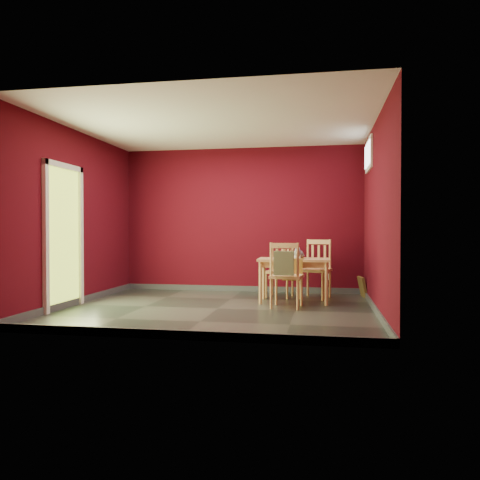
% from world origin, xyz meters
% --- Properties ---
extents(ground, '(4.50, 4.50, 0.00)m').
position_xyz_m(ground, '(0.00, 0.00, 0.00)').
color(ground, '#2D342D').
rests_on(ground, ground).
extents(room_shell, '(4.50, 4.50, 4.50)m').
position_xyz_m(room_shell, '(0.00, 0.00, 0.05)').
color(room_shell, '#490711').
rests_on(room_shell, ground).
extents(doorway, '(0.06, 1.01, 2.13)m').
position_xyz_m(doorway, '(-2.23, -0.40, 1.12)').
color(doorway, '#B7D838').
rests_on(doorway, ground).
extents(window, '(0.05, 0.90, 0.50)m').
position_xyz_m(window, '(2.23, 1.00, 2.35)').
color(window, white).
rests_on(window, room_shell).
extents(outlet_plate, '(0.08, 0.02, 0.12)m').
position_xyz_m(outlet_plate, '(1.60, 1.99, 0.30)').
color(outlet_plate, silver).
rests_on(outlet_plate, room_shell).
extents(dining_table, '(1.14, 0.68, 0.70)m').
position_xyz_m(dining_table, '(1.06, 0.80, 0.61)').
color(dining_table, tan).
rests_on(dining_table, ground).
extents(table_runner, '(0.33, 0.66, 0.33)m').
position_xyz_m(table_runner, '(1.06, 0.69, 0.65)').
color(table_runner, olive).
rests_on(table_runner, dining_table).
extents(chair_far_left, '(0.50, 0.50, 0.91)m').
position_xyz_m(chair_far_left, '(0.79, 1.38, 0.47)').
color(chair_far_left, tan).
rests_on(chair_far_left, ground).
extents(chair_far_right, '(0.59, 0.59, 1.00)m').
position_xyz_m(chair_far_right, '(1.40, 1.36, 0.51)').
color(chair_far_right, tan).
rests_on(chair_far_right, ground).
extents(chair_near, '(0.49, 0.49, 0.97)m').
position_xyz_m(chair_near, '(0.98, 0.22, 0.50)').
color(chair_near, tan).
rests_on(chair_near, ground).
extents(tote_bag, '(0.29, 0.18, 0.41)m').
position_xyz_m(tote_bag, '(0.97, -0.01, 0.68)').
color(tote_bag, '#768857').
rests_on(tote_bag, chair_near).
extents(cat, '(0.33, 0.42, 0.19)m').
position_xyz_m(cat, '(1.13, 0.83, 0.80)').
color(cat, slate).
rests_on(cat, table_runner).
extents(picture_frame, '(0.17, 0.37, 0.36)m').
position_xyz_m(picture_frame, '(2.19, 1.55, 0.18)').
color(picture_frame, brown).
rests_on(picture_frame, ground).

